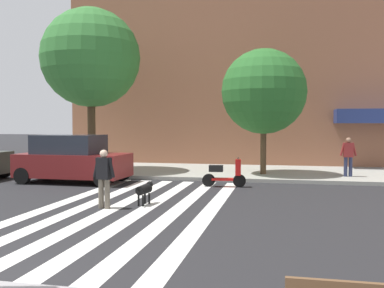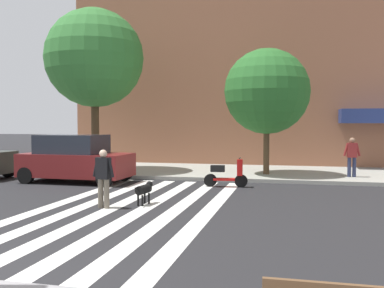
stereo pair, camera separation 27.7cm
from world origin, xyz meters
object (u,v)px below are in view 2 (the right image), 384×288
object	(u,v)px
street_tree_middle	(267,92)
street_tree_nearest	(95,59)
parked_scooter	(226,174)
dog_on_leash	(144,189)
pedestrian_bystander	(352,155)
pedestrian_dog_walker	(103,175)
parked_car_behind_first	(75,159)

from	to	relation	value
street_tree_middle	street_tree_nearest	bearing A→B (deg)	-177.32
parked_scooter	street_tree_nearest	distance (m)	8.75
parked_scooter	street_tree_nearest	world-z (taller)	street_tree_nearest
parked_scooter	dog_on_leash	world-z (taller)	parked_scooter
street_tree_nearest	pedestrian_bystander	world-z (taller)	street_tree_nearest
street_tree_middle	pedestrian_bystander	xyz separation A→B (m)	(3.53, -0.20, -2.70)
street_tree_nearest	pedestrian_dog_walker	distance (m)	9.66
parked_car_behind_first	parked_scooter	size ratio (longest dim) A/B	2.71
pedestrian_dog_walker	pedestrian_bystander	world-z (taller)	pedestrian_bystander
pedestrian_dog_walker	parked_car_behind_first	bearing A→B (deg)	125.82
street_tree_nearest	pedestrian_bystander	size ratio (longest dim) A/B	4.62
parked_scooter	pedestrian_bystander	xyz separation A→B (m)	(4.84, 3.01, 0.60)
parked_car_behind_first	street_tree_nearest	distance (m)	5.36
street_tree_middle	pedestrian_dog_walker	distance (m)	9.39
parked_scooter	street_tree_middle	xyz separation A→B (m)	(1.31, 3.22, 3.29)
pedestrian_dog_walker	pedestrian_bystander	size ratio (longest dim) A/B	1.00
parked_car_behind_first	pedestrian_bystander	xyz separation A→B (m)	(10.97, 3.07, 0.14)
pedestrian_dog_walker	dog_on_leash	bearing A→B (deg)	39.57
parked_car_behind_first	dog_on_leash	size ratio (longest dim) A/B	4.56
parked_car_behind_first	street_tree_middle	xyz separation A→B (m)	(7.44, 3.27, 2.83)
parked_scooter	pedestrian_dog_walker	distance (m)	5.51
dog_on_leash	parked_scooter	bearing A→B (deg)	65.77
dog_on_leash	street_tree_middle	bearing A→B (deg)	66.65
parked_scooter	street_tree_middle	distance (m)	4.79
street_tree_nearest	pedestrian_dog_walker	size ratio (longest dim) A/B	4.62
parked_car_behind_first	street_tree_middle	bearing A→B (deg)	23.73
street_tree_nearest	pedestrian_dog_walker	xyz separation A→B (m)	(3.90, -7.61, -4.49)
street_tree_nearest	street_tree_middle	world-z (taller)	street_tree_nearest
parked_scooter	street_tree_nearest	bearing A→B (deg)	156.80
pedestrian_bystander	street_tree_middle	bearing A→B (deg)	176.72
parked_car_behind_first	parked_scooter	bearing A→B (deg)	0.53
pedestrian_dog_walker	pedestrian_bystander	xyz separation A→B (m)	(7.57, 7.78, 0.15)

